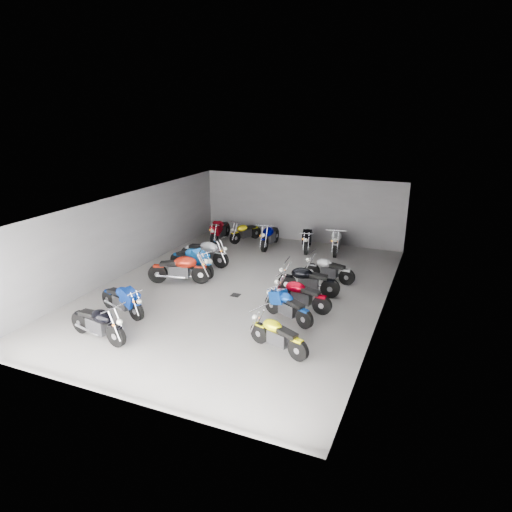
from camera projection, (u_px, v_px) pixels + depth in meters
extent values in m
plane|color=gray|center=(241.00, 290.00, 16.72)|extent=(14.00, 14.00, 0.00)
cube|color=slate|center=(301.00, 209.00, 22.33)|extent=(10.00, 0.10, 3.20)
cube|color=slate|center=(126.00, 234.00, 18.06)|extent=(0.10, 14.00, 3.20)
cube|color=slate|center=(385.00, 267.00, 14.37)|extent=(0.10, 14.00, 3.20)
cube|color=black|center=(240.00, 204.00, 15.70)|extent=(10.00, 14.00, 0.04)
cube|color=black|center=(236.00, 295.00, 16.29)|extent=(0.32, 0.32, 0.01)
cylinder|color=black|center=(116.00, 336.00, 12.76)|extent=(0.69, 0.25, 0.67)
cylinder|color=black|center=(81.00, 322.00, 13.54)|extent=(0.69, 0.27, 0.67)
cube|color=#2D2D30|center=(98.00, 325.00, 13.11)|extent=(0.73, 0.43, 0.42)
ellipsoid|color=black|center=(102.00, 317.00, 12.89)|extent=(0.78, 0.54, 0.38)
cube|color=black|center=(89.00, 313.00, 13.19)|extent=(0.68, 0.40, 0.19)
cylinder|color=black|center=(136.00, 311.00, 14.31)|extent=(0.65, 0.31, 0.64)
cylinder|color=black|center=(109.00, 299.00, 15.19)|extent=(0.66, 0.33, 0.64)
cube|color=#2D2D30|center=(122.00, 302.00, 14.71)|extent=(0.71, 0.48, 0.40)
ellipsoid|color=navy|center=(125.00, 294.00, 14.48)|extent=(0.77, 0.58, 0.36)
cube|color=black|center=(115.00, 291.00, 14.82)|extent=(0.67, 0.44, 0.18)
cylinder|color=black|center=(201.00, 274.00, 17.25)|extent=(0.73, 0.39, 0.73)
cylinder|color=black|center=(158.00, 274.00, 17.32)|extent=(0.74, 0.41, 0.73)
cube|color=#2D2D30|center=(179.00, 271.00, 17.25)|extent=(0.81, 0.58, 0.45)
ellipsoid|color=#9E1D0E|center=(185.00, 262.00, 17.12)|extent=(0.88, 0.69, 0.41)
cube|color=black|center=(169.00, 263.00, 17.16)|extent=(0.76, 0.54, 0.21)
cylinder|color=black|center=(206.00, 271.00, 17.63)|extent=(0.74, 0.35, 0.73)
cylinder|color=black|center=(178.00, 262.00, 18.63)|extent=(0.75, 0.37, 0.73)
cube|color=#2D2D30|center=(191.00, 263.00, 18.09)|extent=(0.81, 0.54, 0.45)
ellipsoid|color=blue|center=(195.00, 256.00, 17.82)|extent=(0.87, 0.66, 0.41)
cube|color=black|center=(185.00, 254.00, 18.21)|extent=(0.76, 0.50, 0.21)
cylinder|color=black|center=(221.00, 260.00, 18.88)|extent=(0.72, 0.20, 0.71)
cylinder|color=black|center=(189.00, 254.00, 19.59)|extent=(0.72, 0.22, 0.71)
cube|color=#2D2D30|center=(204.00, 254.00, 19.20)|extent=(0.75, 0.39, 0.44)
ellipsoid|color=silver|center=(209.00, 247.00, 18.98)|extent=(0.79, 0.50, 0.40)
cube|color=black|center=(197.00, 246.00, 19.26)|extent=(0.70, 0.36, 0.20)
cylinder|color=black|center=(260.00, 333.00, 12.97)|extent=(0.62, 0.33, 0.61)
cylinder|color=black|center=(298.00, 350.00, 12.07)|extent=(0.63, 0.34, 0.61)
cube|color=#2D2D30|center=(278.00, 338.00, 12.49)|extent=(0.68, 0.48, 0.38)
ellipsoid|color=#F8F509|center=(273.00, 326.00, 12.53)|extent=(0.74, 0.58, 0.34)
cube|color=black|center=(287.00, 333.00, 12.21)|extent=(0.64, 0.45, 0.17)
cylinder|color=black|center=(273.00, 305.00, 14.79)|extent=(0.61, 0.37, 0.61)
cylinder|color=black|center=(305.00, 319.00, 13.81)|extent=(0.62, 0.39, 0.61)
cube|color=#2D2D30|center=(288.00, 309.00, 14.27)|extent=(0.69, 0.52, 0.38)
ellipsoid|color=#0C3994|center=(284.00, 298.00, 14.32)|extent=(0.75, 0.62, 0.35)
cube|color=black|center=(296.00, 304.00, 13.97)|extent=(0.64, 0.49, 0.17)
cylinder|color=black|center=(282.00, 296.00, 15.43)|extent=(0.66, 0.22, 0.65)
cylinder|color=black|center=(322.00, 305.00, 14.72)|extent=(0.66, 0.24, 0.65)
cube|color=#2D2D30|center=(302.00, 297.00, 15.04)|extent=(0.69, 0.39, 0.40)
ellipsoid|color=#9D0010|center=(296.00, 287.00, 15.05)|extent=(0.74, 0.49, 0.36)
cube|color=black|center=(311.00, 292.00, 14.80)|extent=(0.65, 0.36, 0.18)
cylinder|color=black|center=(287.00, 283.00, 16.43)|extent=(0.70, 0.21, 0.69)
cylinder|color=black|center=(330.00, 288.00, 16.00)|extent=(0.70, 0.23, 0.69)
cube|color=#2D2D30|center=(308.00, 283.00, 16.18)|extent=(0.73, 0.39, 0.43)
ellipsoid|color=black|center=(302.00, 273.00, 16.14)|extent=(0.77, 0.50, 0.39)
cube|color=black|center=(318.00, 276.00, 15.99)|extent=(0.68, 0.36, 0.20)
cylinder|color=black|center=(312.00, 271.00, 17.75)|extent=(0.62, 0.18, 0.61)
cylinder|color=black|center=(347.00, 277.00, 17.14)|extent=(0.63, 0.20, 0.61)
cube|color=#2D2D30|center=(329.00, 272.00, 17.41)|extent=(0.65, 0.34, 0.38)
ellipsoid|color=#9E9EA3|center=(324.00, 263.00, 17.41)|extent=(0.68, 0.44, 0.35)
cube|color=black|center=(337.00, 266.00, 17.19)|extent=(0.61, 0.32, 0.17)
cylinder|color=black|center=(214.00, 238.00, 21.97)|extent=(0.20, 0.70, 0.69)
cylinder|color=black|center=(226.00, 230.00, 23.37)|extent=(0.22, 0.70, 0.69)
cube|color=#2D2D30|center=(220.00, 232.00, 22.64)|extent=(0.38, 0.72, 0.43)
ellipsoid|color=#A40918|center=(218.00, 226.00, 22.31)|extent=(0.49, 0.76, 0.39)
cube|color=black|center=(223.00, 224.00, 22.85)|extent=(0.36, 0.68, 0.20)
cylinder|color=black|center=(235.00, 238.00, 22.12)|extent=(0.35, 0.61, 0.61)
cylinder|color=black|center=(255.00, 233.00, 23.04)|extent=(0.37, 0.62, 0.61)
cube|color=#2D2D30|center=(245.00, 233.00, 22.55)|extent=(0.50, 0.68, 0.38)
ellipsoid|color=yellow|center=(242.00, 228.00, 22.31)|extent=(0.60, 0.75, 0.34)
cube|color=black|center=(250.00, 227.00, 22.67)|extent=(0.47, 0.64, 0.17)
cylinder|color=black|center=(265.00, 245.00, 20.93)|extent=(0.18, 0.71, 0.71)
cylinder|color=black|center=(275.00, 236.00, 22.35)|extent=(0.20, 0.71, 0.71)
cube|color=#2D2D30|center=(270.00, 238.00, 21.60)|extent=(0.37, 0.73, 0.44)
ellipsoid|color=#020472|center=(268.00, 232.00, 21.28)|extent=(0.48, 0.77, 0.40)
cube|color=black|center=(272.00, 230.00, 21.82)|extent=(0.34, 0.69, 0.20)
cylinder|color=black|center=(306.00, 247.00, 20.54)|extent=(0.27, 0.69, 0.68)
cylinder|color=black|center=(309.00, 238.00, 21.98)|extent=(0.29, 0.70, 0.68)
cube|color=#2D2D30|center=(308.00, 240.00, 21.23)|extent=(0.45, 0.74, 0.42)
ellipsoid|color=black|center=(308.00, 235.00, 20.90)|extent=(0.56, 0.79, 0.38)
cube|color=black|center=(309.00, 232.00, 21.45)|extent=(0.42, 0.69, 0.19)
cylinder|color=black|center=(335.00, 250.00, 20.17)|extent=(0.26, 0.72, 0.70)
cylinder|color=black|center=(338.00, 240.00, 21.64)|extent=(0.28, 0.72, 0.70)
cube|color=#2D2D30|center=(337.00, 242.00, 20.87)|extent=(0.44, 0.76, 0.44)
ellipsoid|color=#AAABB1|center=(337.00, 236.00, 20.53)|extent=(0.56, 0.81, 0.40)
cube|color=black|center=(337.00, 234.00, 21.09)|extent=(0.41, 0.71, 0.20)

